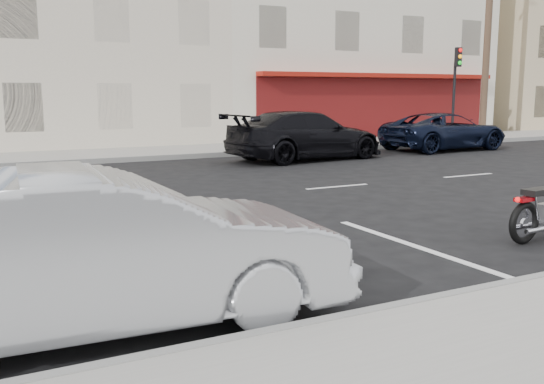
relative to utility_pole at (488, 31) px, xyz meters
The scene contains 11 objects.
ground 18.35m from the utility_pole, 150.98° to the right, with size 120.00×120.00×0.00m, color black.
curb_near 26.18m from the utility_pole, 142.73° to the right, with size 80.00×0.12×0.16m, color gray.
bldg_cream 19.15m from the utility_pole, 156.25° to the left, with size 12.00×12.00×11.50m, color beige.
bldg_corner 9.05m from the utility_pole, 120.30° to the left, with size 14.00×12.00×12.50m, color beige.
bldg_far_east 13.04m from the utility_pole, 36.25° to the left, with size 12.00×12.00×11.00m, color #C8B28A.
utility_pole is the anchor object (origin of this frame).
traffic_light 2.97m from the utility_pole, behind, with size 0.26×0.30×3.80m.
fire_hydrant 5.48m from the utility_pole, behind, with size 0.20×0.20×0.72m.
sedan_silver 25.03m from the utility_pole, 143.85° to the right, with size 1.54×4.41×1.45m, color #A6A9AD.
suv_far 7.29m from the utility_pole, 148.96° to the right, with size 2.25×4.88×1.36m, color black.
car_far 12.52m from the utility_pole, 162.64° to the right, with size 2.13×5.25×1.52m, color black.
Camera 1 is at (-5.52, -11.26, 2.12)m, focal length 40.00 mm.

